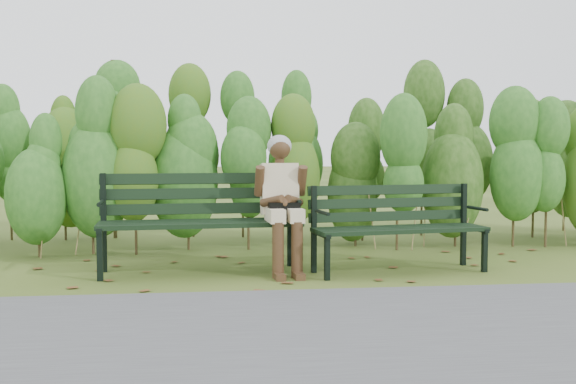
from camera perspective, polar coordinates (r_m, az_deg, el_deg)
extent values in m
plane|color=#3C5018|center=(6.59, 0.36, -6.72)|extent=(80.00, 80.00, 0.00)
cube|color=#474749|center=(4.46, 3.97, -11.68)|extent=(60.00, 2.50, 0.01)
cylinder|color=#47381E|center=(8.01, -20.84, -2.22)|extent=(0.03, 0.03, 0.80)
ellipsoid|color=#407121|center=(7.97, -20.94, 2.36)|extent=(0.64, 0.64, 1.44)
cylinder|color=#47381E|center=(7.88, -16.52, -2.22)|extent=(0.03, 0.03, 0.80)
ellipsoid|color=#407121|center=(7.84, -16.60, 2.43)|extent=(0.64, 0.64, 1.44)
cylinder|color=#47381E|center=(7.80, -12.08, -2.21)|extent=(0.03, 0.03, 0.80)
ellipsoid|color=#407121|center=(7.76, -12.14, 2.49)|extent=(0.64, 0.64, 1.44)
cylinder|color=#47381E|center=(7.77, -7.58, -2.19)|extent=(0.03, 0.03, 0.80)
ellipsoid|color=#407121|center=(7.73, -7.62, 2.54)|extent=(0.64, 0.64, 1.44)
cylinder|color=#47381E|center=(7.79, -3.07, -2.15)|extent=(0.03, 0.03, 0.80)
ellipsoid|color=#407121|center=(7.75, -3.09, 2.57)|extent=(0.64, 0.64, 1.44)
cylinder|color=#47381E|center=(7.85, 1.39, -2.10)|extent=(0.03, 0.03, 0.80)
ellipsoid|color=#407121|center=(7.81, 1.40, 2.58)|extent=(0.64, 0.64, 1.44)
cylinder|color=#47381E|center=(7.96, 5.76, -2.04)|extent=(0.03, 0.03, 0.80)
ellipsoid|color=#407121|center=(7.92, 5.79, 2.58)|extent=(0.64, 0.64, 1.44)
cylinder|color=#47381E|center=(8.11, 9.98, -1.96)|extent=(0.03, 0.03, 0.80)
ellipsoid|color=#407121|center=(8.08, 10.03, 2.56)|extent=(0.64, 0.64, 1.44)
cylinder|color=#47381E|center=(8.31, 14.03, -1.89)|extent=(0.03, 0.03, 0.80)
ellipsoid|color=#407121|center=(8.27, 14.09, 2.53)|extent=(0.64, 0.64, 1.44)
cylinder|color=#47381E|center=(8.55, 17.86, -1.80)|extent=(0.03, 0.03, 0.80)
ellipsoid|color=#407121|center=(8.51, 17.95, 2.49)|extent=(0.64, 0.64, 1.44)
cylinder|color=#47381E|center=(8.82, 21.48, -1.72)|extent=(0.03, 0.03, 0.80)
ellipsoid|color=#407121|center=(8.79, 21.58, 2.44)|extent=(0.64, 0.64, 1.44)
cylinder|color=#47381E|center=(8.95, -18.91, -0.62)|extent=(0.04, 0.04, 1.10)
ellipsoid|color=#214612|center=(8.93, -19.03, 5.02)|extent=(0.70, 0.70, 1.98)
cylinder|color=#47381E|center=(8.82, -14.03, -0.59)|extent=(0.04, 0.04, 1.10)
ellipsoid|color=#214612|center=(8.80, -14.11, 5.13)|extent=(0.70, 0.70, 1.98)
cylinder|color=#47381E|center=(8.76, -9.04, -0.56)|extent=(0.04, 0.04, 1.10)
ellipsoid|color=#214612|center=(8.74, -9.09, 5.20)|extent=(0.70, 0.70, 1.98)
cylinder|color=#47381E|center=(8.76, -4.01, -0.52)|extent=(0.04, 0.04, 1.10)
ellipsoid|color=#214612|center=(8.74, -4.04, 5.24)|extent=(0.70, 0.70, 1.98)
cylinder|color=#47381E|center=(8.83, 0.97, -0.48)|extent=(0.04, 0.04, 1.10)
ellipsoid|color=#214612|center=(8.81, 0.98, 5.23)|extent=(0.70, 0.70, 1.98)
cylinder|color=#47381E|center=(8.97, 5.84, -0.44)|extent=(0.04, 0.04, 1.10)
ellipsoid|color=#214612|center=(8.95, 5.87, 5.19)|extent=(0.70, 0.70, 1.98)
cylinder|color=#47381E|center=(9.17, 10.53, -0.39)|extent=(0.04, 0.04, 1.10)
ellipsoid|color=#214612|center=(9.15, 10.59, 5.11)|extent=(0.70, 0.70, 1.98)
cylinder|color=#47381E|center=(9.43, 14.99, -0.35)|extent=(0.04, 0.04, 1.10)
ellipsoid|color=#214612|center=(9.41, 15.08, 5.01)|extent=(0.70, 0.70, 1.98)
cylinder|color=#47381E|center=(9.74, 19.19, -0.30)|extent=(0.04, 0.04, 1.10)
ellipsoid|color=#214612|center=(9.72, 19.30, 4.88)|extent=(0.70, 0.70, 1.98)
cylinder|color=#47381E|center=(10.10, 23.11, -0.26)|extent=(0.04, 0.04, 1.10)
ellipsoid|color=#214612|center=(10.08, 23.23, 4.74)|extent=(0.70, 0.70, 1.98)
cube|color=brown|center=(5.99, -3.86, -7.75)|extent=(0.11, 0.10, 0.01)
cube|color=brown|center=(6.52, -2.56, -6.81)|extent=(0.08, 0.10, 0.01)
cube|color=brown|center=(6.74, -8.09, -6.49)|extent=(0.11, 0.09, 0.01)
cube|color=brown|center=(6.80, -21.83, -6.63)|extent=(0.11, 0.11, 0.01)
cube|color=brown|center=(6.93, 7.92, -6.21)|extent=(0.10, 0.08, 0.01)
cube|color=brown|center=(6.67, -19.94, -6.78)|extent=(0.11, 0.10, 0.01)
cube|color=brown|center=(7.60, 13.32, -5.40)|extent=(0.11, 0.10, 0.01)
cube|color=brown|center=(6.61, -7.51, -6.69)|extent=(0.10, 0.11, 0.01)
cube|color=brown|center=(7.40, -13.04, -5.64)|extent=(0.10, 0.11, 0.01)
cube|color=brown|center=(6.39, -4.96, -7.03)|extent=(0.11, 0.11, 0.01)
cube|color=brown|center=(7.43, 11.90, -5.59)|extent=(0.11, 0.11, 0.01)
cube|color=brown|center=(7.89, 20.66, -5.21)|extent=(0.11, 0.11, 0.01)
cube|color=brown|center=(6.39, -17.27, -7.17)|extent=(0.11, 0.11, 0.01)
cube|color=brown|center=(7.22, -16.53, -5.93)|extent=(0.09, 0.10, 0.01)
cube|color=brown|center=(7.62, -17.39, -5.45)|extent=(0.09, 0.10, 0.01)
cube|color=brown|center=(5.89, 4.55, -7.94)|extent=(0.09, 0.10, 0.01)
cube|color=brown|center=(7.05, 10.28, -6.07)|extent=(0.09, 0.07, 0.01)
cube|color=brown|center=(6.21, 10.43, -7.39)|extent=(0.08, 0.10, 0.01)
cube|color=brown|center=(7.81, 15.58, -5.19)|extent=(0.11, 0.10, 0.01)
cube|color=brown|center=(7.18, -20.04, -6.06)|extent=(0.09, 0.10, 0.01)
cube|color=brown|center=(7.06, 10.27, -6.05)|extent=(0.09, 0.07, 0.01)
cube|color=brown|center=(8.08, 14.90, -4.89)|extent=(0.11, 0.09, 0.01)
cube|color=brown|center=(6.36, 4.44, -7.08)|extent=(0.11, 0.11, 0.01)
cube|color=brown|center=(7.02, 17.33, -6.21)|extent=(0.07, 0.09, 0.01)
cube|color=brown|center=(6.09, -10.84, -7.61)|extent=(0.07, 0.09, 0.01)
cube|color=brown|center=(6.25, 8.85, -7.29)|extent=(0.11, 0.10, 0.01)
cube|color=brown|center=(7.53, 3.86, -5.40)|extent=(0.09, 0.10, 0.01)
cube|color=black|center=(6.27, -7.31, -2.86)|extent=(1.92, 0.25, 0.04)
cube|color=black|center=(6.40, -7.38, -2.73)|extent=(1.92, 0.25, 0.04)
cube|color=black|center=(6.53, -7.45, -2.60)|extent=(1.92, 0.25, 0.04)
cube|color=black|center=(6.66, -7.51, -2.48)|extent=(1.92, 0.25, 0.04)
cube|color=black|center=(6.75, -7.56, -1.40)|extent=(1.91, 0.19, 0.11)
cube|color=black|center=(6.75, -7.58, -0.14)|extent=(1.91, 0.19, 0.11)
cube|color=black|center=(6.76, -7.60, 1.13)|extent=(1.91, 0.19, 0.11)
cube|color=black|center=(6.30, -15.64, -5.13)|extent=(0.06, 0.06, 0.48)
cube|color=black|center=(6.72, -15.34, -2.52)|extent=(0.06, 0.06, 0.96)
cube|color=black|center=(6.48, -15.51, -2.94)|extent=(0.09, 0.53, 0.04)
cylinder|color=black|center=(6.40, -15.59, -0.92)|extent=(0.06, 0.40, 0.04)
cube|color=black|center=(6.40, 0.94, -4.85)|extent=(0.06, 0.06, 0.48)
cube|color=black|center=(6.82, 0.16, -2.31)|extent=(0.06, 0.06, 0.96)
cube|color=black|center=(6.58, 0.56, -2.71)|extent=(0.09, 0.53, 0.04)
cylinder|color=black|center=(6.51, 0.66, -0.71)|extent=(0.06, 0.40, 0.04)
cube|color=black|center=(6.39, 10.14, -3.30)|extent=(1.67, 0.35, 0.04)
cube|color=black|center=(6.49, 9.70, -3.19)|extent=(1.67, 0.35, 0.04)
cube|color=black|center=(6.60, 9.27, -3.07)|extent=(1.67, 0.35, 0.04)
cube|color=black|center=(6.70, 8.86, -2.96)|extent=(1.67, 0.35, 0.04)
cube|color=black|center=(6.77, 8.57, -2.03)|extent=(1.66, 0.30, 0.10)
cube|color=black|center=(6.77, 8.53, -0.92)|extent=(1.66, 0.30, 0.10)
cube|color=black|center=(6.77, 8.50, 0.19)|extent=(1.66, 0.30, 0.10)
cube|color=black|center=(6.11, 3.33, -5.55)|extent=(0.05, 0.05, 0.42)
cube|color=black|center=(6.45, 2.21, -3.17)|extent=(0.05, 0.05, 0.84)
cube|color=black|center=(6.25, 2.79, -3.57)|extent=(0.11, 0.47, 0.04)
cylinder|color=black|center=(6.19, 2.93, -1.74)|extent=(0.08, 0.35, 0.03)
cube|color=black|center=(6.78, 16.30, -4.77)|extent=(0.05, 0.05, 0.42)
cube|color=black|center=(7.10, 14.64, -2.67)|extent=(0.05, 0.05, 0.84)
cube|color=black|center=(6.92, 15.52, -3.00)|extent=(0.11, 0.47, 0.04)
cylinder|color=black|center=(6.86, 15.75, -1.35)|extent=(0.08, 0.35, 0.03)
cube|color=beige|center=(6.32, -1.11, -1.96)|extent=(0.17, 0.42, 0.13)
cube|color=beige|center=(6.36, 0.47, -1.93)|extent=(0.17, 0.42, 0.13)
cylinder|color=#462D19|center=(6.20, -0.85, -4.95)|extent=(0.12, 0.12, 0.52)
cylinder|color=#462D19|center=(6.23, 0.77, -4.90)|extent=(0.12, 0.12, 0.52)
cube|color=#462D19|center=(6.16, -0.72, -7.17)|extent=(0.10, 0.20, 0.06)
cube|color=#462D19|center=(6.19, 0.92, -7.11)|extent=(0.10, 0.20, 0.06)
cube|color=beige|center=(6.58, -0.74, 0.25)|extent=(0.37, 0.27, 0.51)
cylinder|color=#462D19|center=(6.55, -0.71, 2.57)|extent=(0.09, 0.09, 0.10)
sphere|color=#462D19|center=(6.54, -0.69, 3.70)|extent=(0.21, 0.21, 0.21)
ellipsoid|color=gray|center=(6.57, -0.73, 3.92)|extent=(0.24, 0.23, 0.22)
cylinder|color=#462D19|center=(6.47, -2.43, 0.93)|extent=(0.10, 0.21, 0.31)
cylinder|color=#462D19|center=(6.54, 1.18, 0.97)|extent=(0.10, 0.21, 0.31)
cylinder|color=#462D19|center=(6.37, -1.33, -0.76)|extent=(0.24, 0.25, 0.13)
cylinder|color=#462D19|center=(6.40, 0.50, -0.73)|extent=(0.22, 0.27, 0.13)
sphere|color=#462D19|center=(6.33, -0.32, -0.97)|extent=(0.11, 0.11, 0.11)
cube|color=black|center=(6.34, -0.33, -1.58)|extent=(0.30, 0.14, 0.16)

